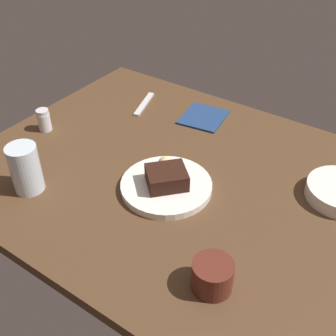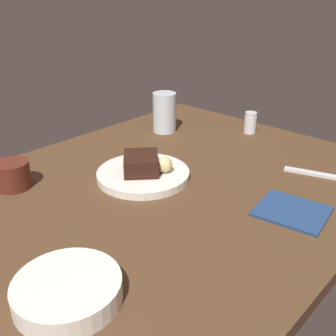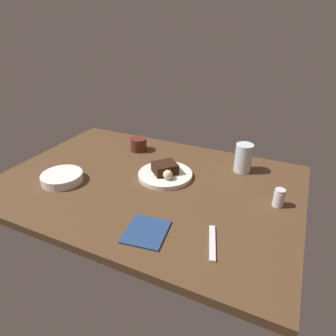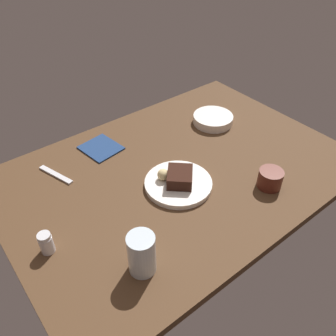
# 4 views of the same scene
# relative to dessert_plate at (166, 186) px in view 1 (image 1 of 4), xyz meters

# --- Properties ---
(dining_table) EXTENTS (1.20, 0.84, 0.03)m
(dining_table) POSITION_rel_dessert_plate_xyz_m (0.05, 0.07, -0.02)
(dining_table) COLOR #4C331E
(dining_table) RESTS_ON ground
(dessert_plate) EXTENTS (0.23, 0.23, 0.02)m
(dessert_plate) POSITION_rel_dessert_plate_xyz_m (0.00, 0.00, 0.00)
(dessert_plate) COLOR white
(dessert_plate) RESTS_ON dining_table
(chocolate_cake_slice) EXTENTS (0.12, 0.12, 0.04)m
(chocolate_cake_slice) POSITION_rel_dessert_plate_xyz_m (0.00, -0.00, 0.03)
(chocolate_cake_slice) COLOR black
(chocolate_cake_slice) RESTS_ON dessert_plate
(bread_roll) EXTENTS (0.04, 0.04, 0.04)m
(bread_roll) POSITION_rel_dessert_plate_xyz_m (-0.03, 0.04, 0.03)
(bread_roll) COLOR #DBC184
(bread_roll) RESTS_ON dessert_plate
(salt_shaker) EXTENTS (0.04, 0.04, 0.07)m
(salt_shaker) POSITION_rel_dessert_plate_xyz_m (-0.45, 0.02, 0.02)
(salt_shaker) COLOR silver
(salt_shaker) RESTS_ON dining_table
(water_glass) EXTENTS (0.07, 0.07, 0.12)m
(water_glass) POSITION_rel_dessert_plate_xyz_m (-0.28, -0.19, 0.05)
(water_glass) COLOR silver
(water_glass) RESTS_ON dining_table
(coffee_cup) EXTENTS (0.08, 0.08, 0.06)m
(coffee_cup) POSITION_rel_dessert_plate_xyz_m (0.24, -0.19, 0.02)
(coffee_cup) COLOR #562319
(coffee_cup) RESTS_ON dining_table
(dessert_spoon) EXTENTS (0.06, 0.15, 0.01)m
(dessert_spoon) POSITION_rel_dessert_plate_xyz_m (-0.30, 0.30, -0.01)
(dessert_spoon) COLOR silver
(dessert_spoon) RESTS_ON dining_table
(folded_napkin) EXTENTS (0.14, 0.16, 0.01)m
(folded_napkin) POSITION_rel_dessert_plate_xyz_m (-0.10, 0.34, -0.01)
(folded_napkin) COLOR navy
(folded_napkin) RESTS_ON dining_table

